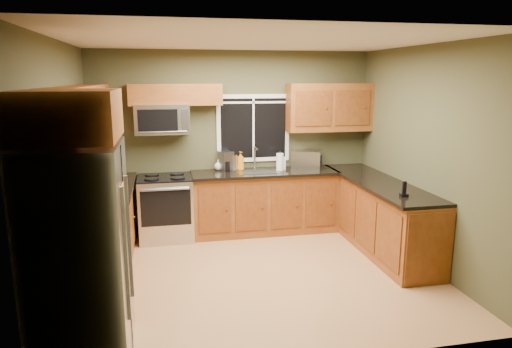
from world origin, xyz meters
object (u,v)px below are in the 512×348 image
object	(u,v)px
refrigerator	(81,255)
microwave	(162,119)
cordless_phone	(404,192)
toaster_oven	(306,159)
soap_bottle_b	(282,163)
kettle	(232,162)
soap_bottle_c	(219,165)
range	(166,207)
coffee_maker	(226,162)
paper_towel_roll	(280,162)
soap_bottle_a	(240,161)

from	to	relation	value
refrigerator	microwave	xyz separation A→B (m)	(0.69, 2.91, 0.83)
cordless_phone	refrigerator	bearing A→B (deg)	-163.36
toaster_oven	soap_bottle_b	distance (m)	0.40
refrigerator	soap_bottle_b	world-z (taller)	refrigerator
kettle	soap_bottle_c	world-z (taller)	kettle
cordless_phone	kettle	bearing A→B (deg)	132.19
kettle	cordless_phone	world-z (taller)	kettle
toaster_oven	soap_bottle_c	distance (m)	1.35
range	kettle	size ratio (longest dim) A/B	3.26
coffee_maker	paper_towel_roll	xyz separation A→B (m)	(0.80, -0.13, -0.01)
toaster_oven	soap_bottle_c	xyz separation A→B (m)	(-1.35, 0.08, -0.05)
coffee_maker	toaster_oven	bearing A→B (deg)	-1.06
soap_bottle_a	soap_bottle_b	xyz separation A→B (m)	(0.63, -0.07, -0.04)
range	paper_towel_roll	bearing A→B (deg)	1.19
refrigerator	toaster_oven	world-z (taller)	refrigerator
soap_bottle_c	kettle	bearing A→B (deg)	-14.04
toaster_oven	kettle	bearing A→B (deg)	178.32
refrigerator	range	world-z (taller)	refrigerator
range	coffee_maker	world-z (taller)	coffee_maker
soap_bottle_b	soap_bottle_c	world-z (taller)	soap_bottle_b
kettle	paper_towel_roll	world-z (taller)	kettle
kettle	coffee_maker	bearing A→B (deg)	-173.52
refrigerator	cordless_phone	xyz separation A→B (m)	(3.43, 1.03, 0.09)
coffee_maker	soap_bottle_b	distance (m)	0.85
toaster_oven	kettle	size ratio (longest dim) A/B	1.81
soap_bottle_b	paper_towel_roll	bearing A→B (deg)	-132.75
range	soap_bottle_a	world-z (taller)	soap_bottle_a
toaster_oven	soap_bottle_b	size ratio (longest dim) A/B	2.54
toaster_oven	soap_bottle_b	xyz separation A→B (m)	(-0.40, -0.06, -0.03)
paper_towel_roll	soap_bottle_c	distance (m)	0.92
soap_bottle_a	cordless_phone	xyz separation A→B (m)	(1.62, -1.91, -0.09)
coffee_maker	cordless_phone	bearing A→B (deg)	-46.13
refrigerator	paper_towel_roll	xyz separation A→B (m)	(2.39, 2.81, 0.17)
refrigerator	cordless_phone	distance (m)	3.58
range	soap_bottle_c	size ratio (longest dim) A/B	5.68
range	toaster_oven	bearing A→B (deg)	3.90
range	soap_bottle_a	size ratio (longest dim) A/B	3.33
toaster_oven	cordless_phone	distance (m)	1.98
paper_towel_roll	soap_bottle_a	world-z (taller)	paper_towel_roll
range	refrigerator	bearing A→B (deg)	-103.97
coffee_maker	paper_towel_roll	size ratio (longest dim) A/B	1.03
range	cordless_phone	size ratio (longest dim) A/B	5.11
coffee_maker	soap_bottle_a	distance (m)	0.22
paper_towel_roll	soap_bottle_a	size ratio (longest dim) A/B	1.00
range	soap_bottle_c	world-z (taller)	soap_bottle_c
range	paper_towel_roll	world-z (taller)	paper_towel_roll
refrigerator	soap_bottle_a	world-z (taller)	refrigerator
coffee_maker	refrigerator	bearing A→B (deg)	-118.47
refrigerator	cordless_phone	bearing A→B (deg)	16.64
paper_towel_roll	coffee_maker	bearing A→B (deg)	170.43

